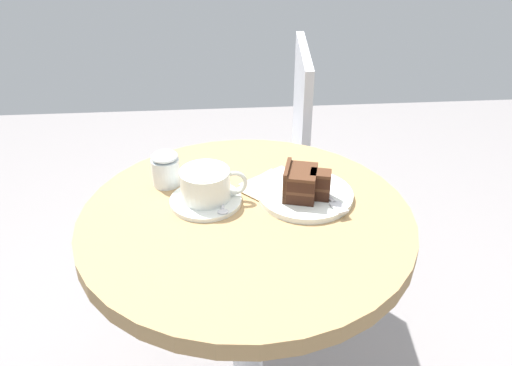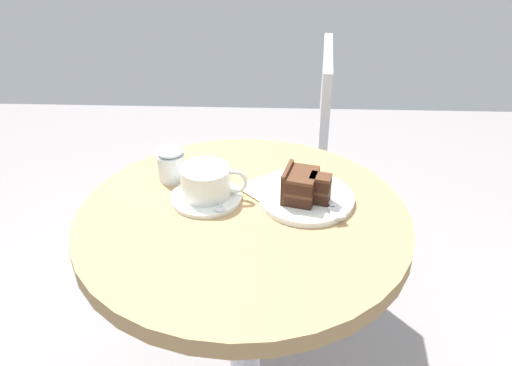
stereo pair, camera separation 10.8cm
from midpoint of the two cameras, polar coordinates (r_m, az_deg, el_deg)
cafe_table at (r=1.14m, az=-3.72°, el=-8.96°), size 0.65×0.65×0.73m
saucer at (r=1.10m, az=-8.11°, el=-1.92°), size 0.14×0.14×0.01m
coffee_cup at (r=1.08m, az=-8.10°, el=-0.14°), size 0.14×0.10×0.06m
teaspoon at (r=1.07m, az=-6.41°, el=-2.24°), size 0.02×0.10×0.00m
cake_plate at (r=1.10m, az=2.45°, el=-1.34°), size 0.19×0.19×0.01m
cake_slice at (r=1.07m, az=2.13°, el=-0.10°), size 0.10×0.09×0.07m
fork at (r=1.08m, az=4.88°, el=-1.61°), size 0.06×0.15×0.00m
napkin at (r=1.14m, az=-0.46°, el=-0.54°), size 0.18×0.18×0.00m
cafe_chair at (r=1.69m, az=-0.35°, el=2.65°), size 0.41×0.41×0.86m
sugar_pot at (r=1.16m, az=-12.14°, el=1.42°), size 0.06×0.06×0.08m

